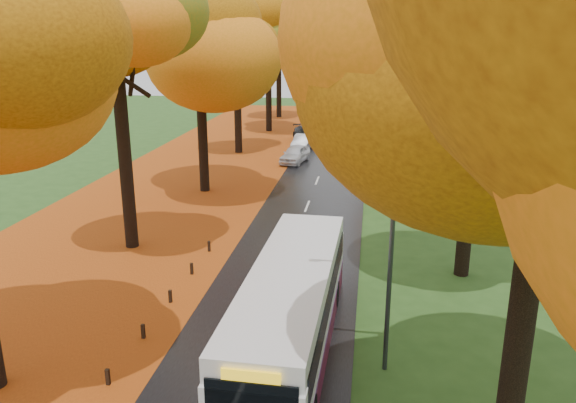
% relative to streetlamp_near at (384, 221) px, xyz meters
% --- Properties ---
extents(road, '(6.50, 90.00, 0.04)m').
position_rel_streetlamp_near_xyz_m(road, '(-3.95, 17.00, -4.69)').
color(road, black).
rests_on(road, ground).
extents(centre_line, '(0.12, 90.00, 0.01)m').
position_rel_streetlamp_near_xyz_m(centre_line, '(-3.95, 17.00, -4.67)').
color(centre_line, silver).
rests_on(centre_line, road).
extents(leaf_verge, '(12.00, 90.00, 0.02)m').
position_rel_streetlamp_near_xyz_m(leaf_verge, '(-12.95, 17.00, -4.70)').
color(leaf_verge, maroon).
rests_on(leaf_verge, ground).
extents(leaf_drift, '(0.90, 90.00, 0.01)m').
position_rel_streetlamp_near_xyz_m(leaf_drift, '(-7.00, 17.00, -4.67)').
color(leaf_drift, '#BF5513').
rests_on(leaf_drift, road).
extents(trees_left, '(9.20, 74.00, 13.88)m').
position_rel_streetlamp_near_xyz_m(trees_left, '(-11.13, 19.06, 4.82)').
color(trees_left, black).
rests_on(trees_left, ground).
extents(trees_right, '(9.30, 74.20, 13.96)m').
position_rel_streetlamp_near_xyz_m(trees_right, '(3.24, 18.91, 4.98)').
color(trees_right, black).
rests_on(trees_right, ground).
extents(streetlamp_near, '(2.45, 0.18, 8.00)m').
position_rel_streetlamp_near_xyz_m(streetlamp_near, '(0.00, 0.00, 0.00)').
color(streetlamp_near, '#333538').
rests_on(streetlamp_near, ground).
extents(streetlamp_mid, '(2.45, 0.18, 8.00)m').
position_rel_streetlamp_near_xyz_m(streetlamp_mid, '(0.00, 22.00, 0.00)').
color(streetlamp_mid, '#333538').
rests_on(streetlamp_mid, ground).
extents(streetlamp_far, '(2.45, 0.18, 8.00)m').
position_rel_streetlamp_near_xyz_m(streetlamp_far, '(0.00, 44.00, 0.00)').
color(streetlamp_far, '#333538').
rests_on(streetlamp_far, ground).
extents(bus, '(2.70, 10.76, 2.82)m').
position_rel_streetlamp_near_xyz_m(bus, '(-2.70, 0.59, -3.20)').
color(bus, '#530C24').
rests_on(bus, road).
extents(car_white, '(2.28, 4.13, 1.33)m').
position_rel_streetlamp_near_xyz_m(car_white, '(-6.20, 27.25, -4.01)').
color(car_white, silver).
rests_on(car_white, road).
extents(car_silver, '(1.69, 4.07, 1.31)m').
position_rel_streetlamp_near_xyz_m(car_silver, '(-6.21, 32.22, -4.02)').
color(car_silver, '#A2A4AA').
rests_on(car_silver, road).
extents(car_dark, '(3.43, 5.16, 1.39)m').
position_rel_streetlamp_near_xyz_m(car_dark, '(-6.28, 35.87, -3.98)').
color(car_dark, black).
rests_on(car_dark, road).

